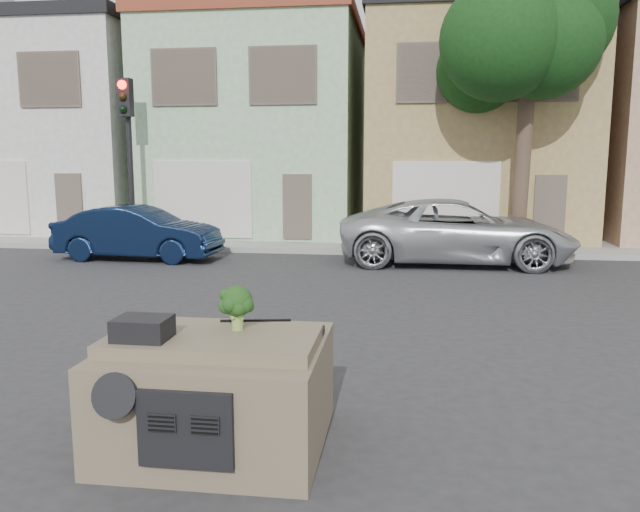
% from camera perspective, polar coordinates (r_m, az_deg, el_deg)
% --- Properties ---
extents(ground_plane, '(120.00, 120.00, 0.00)m').
position_cam_1_polar(ground_plane, '(9.09, -3.63, -8.54)').
color(ground_plane, '#303033').
rests_on(ground_plane, ground).
extents(sidewalk, '(40.00, 3.00, 0.15)m').
position_cam_1_polar(sidewalk, '(19.26, 2.46, 1.00)').
color(sidewalk, gray).
rests_on(sidewalk, ground).
extents(townhouse_white, '(7.20, 8.20, 7.55)m').
position_cam_1_polar(townhouse_white, '(26.30, -21.66, 10.59)').
color(townhouse_white, silver).
rests_on(townhouse_white, ground).
extents(townhouse_mint, '(7.20, 8.20, 7.55)m').
position_cam_1_polar(townhouse_mint, '(23.61, -5.23, 11.43)').
color(townhouse_mint, '#9FC99C').
rests_on(townhouse_mint, ground).
extents(townhouse_tan, '(7.20, 8.20, 7.55)m').
position_cam_1_polar(townhouse_tan, '(23.14, 13.56, 11.27)').
color(townhouse_tan, '#A48955').
rests_on(townhouse_tan, ground).
extents(navy_sedan, '(4.46, 1.71, 1.45)m').
position_cam_1_polar(navy_sedan, '(17.71, -16.18, -0.29)').
color(navy_sedan, '#0C1833').
rests_on(navy_sedan, ground).
extents(silver_pickup, '(6.06, 2.82, 1.68)m').
position_cam_1_polar(silver_pickup, '(16.78, 12.29, -0.64)').
color(silver_pickup, '#B6BABF').
rests_on(silver_pickup, ground).
extents(traffic_signal, '(0.40, 0.40, 5.10)m').
position_cam_1_polar(traffic_signal, '(19.79, -17.06, 8.02)').
color(traffic_signal, black).
rests_on(traffic_signal, ground).
extents(tree_near, '(4.40, 4.00, 8.50)m').
position_cam_1_polar(tree_near, '(18.66, 18.25, 13.17)').
color(tree_near, '#123611').
rests_on(tree_near, ground).
extents(car_dashboard, '(2.00, 1.80, 1.12)m').
position_cam_1_polar(car_dashboard, '(6.16, -9.24, -11.79)').
color(car_dashboard, brown).
rests_on(car_dashboard, ground).
extents(instrument_hump, '(0.48, 0.38, 0.20)m').
position_cam_1_polar(instrument_hump, '(5.84, -15.90, -6.37)').
color(instrument_hump, black).
rests_on(instrument_hump, car_dashboard).
extents(wiper_arm, '(0.69, 0.15, 0.02)m').
position_cam_1_polar(wiper_arm, '(6.26, -5.90, -5.88)').
color(wiper_arm, black).
rests_on(wiper_arm, car_dashboard).
extents(broccoli, '(0.47, 0.47, 0.44)m').
position_cam_1_polar(broccoli, '(5.94, -7.58, -4.68)').
color(broccoli, '#173611').
rests_on(broccoli, car_dashboard).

